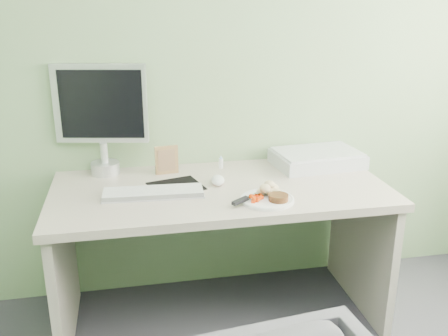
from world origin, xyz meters
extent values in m
plane|color=#7CA070|center=(0.00, 2.00, 1.35)|extent=(3.50, 0.00, 3.50)
cube|color=beige|center=(0.00, 1.62, 0.71)|extent=(1.60, 0.75, 0.04)
cube|color=#A89D8F|center=(-0.76, 1.62, 0.34)|extent=(0.04, 0.70, 0.69)
cube|color=#A89D8F|center=(0.76, 1.62, 0.34)|extent=(0.04, 0.70, 0.69)
cylinder|color=white|center=(0.17, 1.41, 0.74)|extent=(0.24, 0.24, 0.01)
cylinder|color=black|center=(0.21, 1.38, 0.76)|extent=(0.12, 0.12, 0.03)
ellipsoid|color=tan|center=(0.20, 1.47, 0.77)|extent=(0.12, 0.10, 0.06)
cube|color=#EC3904|center=(0.12, 1.39, 0.76)|extent=(0.06, 0.05, 0.04)
cube|color=silver|center=(0.14, 1.45, 0.75)|extent=(0.13, 0.10, 0.01)
cube|color=black|center=(0.04, 1.38, 0.76)|extent=(0.09, 0.07, 0.02)
cube|color=black|center=(-0.21, 1.67, 0.73)|extent=(0.29, 0.27, 0.00)
cube|color=white|center=(-0.32, 1.57, 0.75)|extent=(0.46, 0.16, 0.02)
ellipsoid|color=white|center=(-0.01, 1.66, 0.75)|extent=(0.08, 0.12, 0.04)
cube|color=olive|center=(-0.23, 1.86, 0.80)|extent=(0.12, 0.03, 0.15)
cylinder|color=white|center=(0.05, 1.90, 0.76)|extent=(0.02, 0.02, 0.05)
cone|color=#95C2EF|center=(0.05, 1.90, 0.79)|extent=(0.02, 0.02, 0.02)
cube|color=silver|center=(0.57, 1.84, 0.77)|extent=(0.48, 0.35, 0.07)
cylinder|color=silver|center=(-0.54, 1.92, 0.76)|extent=(0.14, 0.14, 0.06)
cylinder|color=silver|center=(-0.54, 1.92, 0.84)|extent=(0.04, 0.04, 0.10)
cube|color=silver|center=(-0.54, 1.95, 1.09)|extent=(0.46, 0.13, 0.39)
cube|color=black|center=(-0.54, 1.92, 1.09)|extent=(0.40, 0.09, 0.34)
camera|label=1|loc=(-0.41, -0.57, 1.59)|focal=40.00mm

